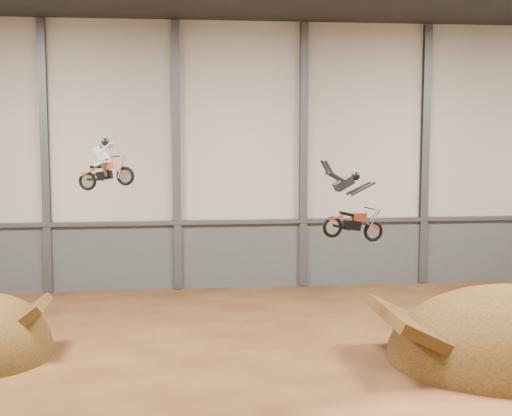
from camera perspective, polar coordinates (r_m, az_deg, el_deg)
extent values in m
plane|color=#432411|center=(24.21, 2.14, -13.99)|extent=(40.00, 40.00, 0.00)
cube|color=beige|center=(37.63, -1.27, 4.16)|extent=(40.00, 0.10, 14.00)
cube|color=#4A4D51|center=(38.09, -1.23, -3.77)|extent=(39.80, 0.18, 3.50)
cube|color=#47494F|center=(37.67, -1.22, -1.11)|extent=(39.80, 0.35, 0.20)
cube|color=#47494F|center=(37.85, -16.53, 3.91)|extent=(0.40, 0.36, 13.90)
cube|color=#47494F|center=(37.28, -6.36, 4.10)|extent=(0.40, 0.36, 13.90)
cube|color=#47494F|center=(37.89, 3.80, 4.16)|extent=(0.40, 0.36, 13.90)
cube|color=#47494F|center=(39.63, 13.35, 4.09)|extent=(0.40, 0.36, 13.90)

